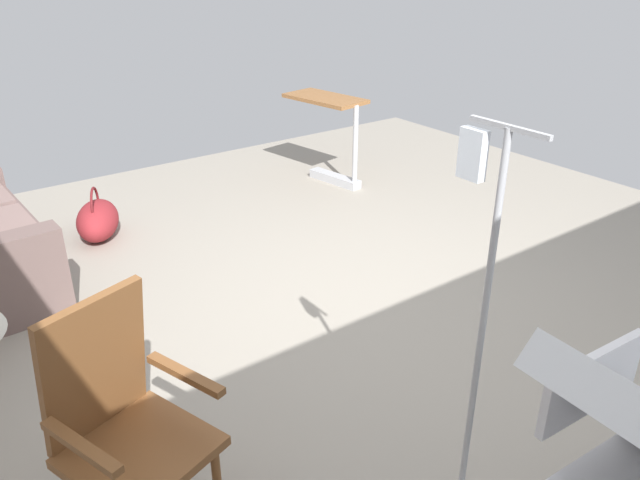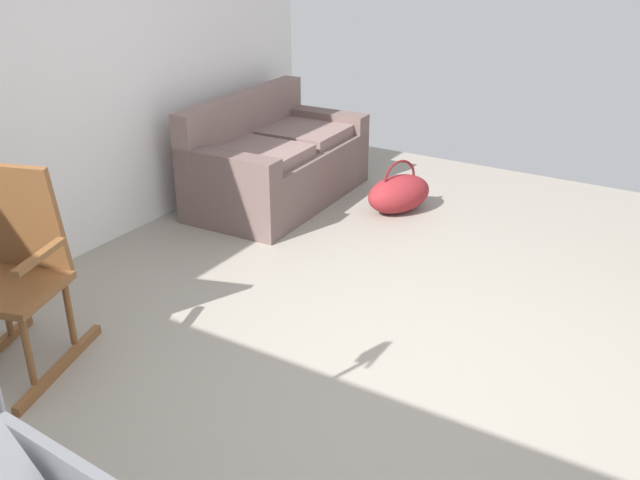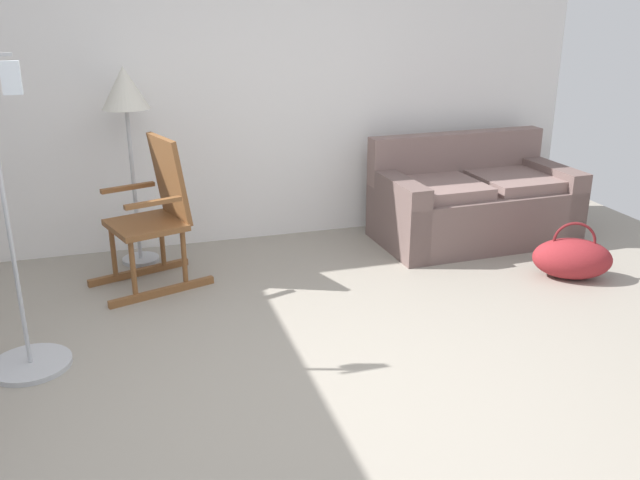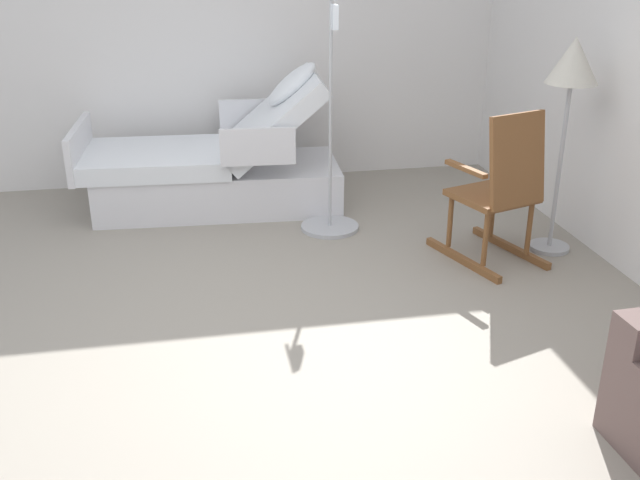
# 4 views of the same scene
# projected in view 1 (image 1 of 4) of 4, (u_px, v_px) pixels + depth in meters

# --- Properties ---
(ground_plane) EXTENTS (7.21, 7.21, 0.00)m
(ground_plane) POSITION_uv_depth(u_px,v_px,m) (363.00, 313.00, 4.00)
(ground_plane) COLOR gray
(rocking_chair) EXTENTS (0.87, 0.69, 1.05)m
(rocking_chair) POSITION_uv_depth(u_px,v_px,m) (126.00, 432.00, 2.31)
(rocking_chair) COLOR brown
(rocking_chair) RESTS_ON ground
(overbed_table) EXTENTS (0.87, 0.52, 0.84)m
(overbed_table) POSITION_uv_depth(u_px,v_px,m) (331.00, 129.00, 6.01)
(overbed_table) COLOR #B2B5BA
(overbed_table) RESTS_ON ground
(duffel_bag) EXTENTS (0.64, 0.54, 0.43)m
(duffel_bag) POSITION_uv_depth(u_px,v_px,m) (98.00, 220.00, 4.97)
(duffel_bag) COLOR maroon
(duffel_bag) RESTS_ON ground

